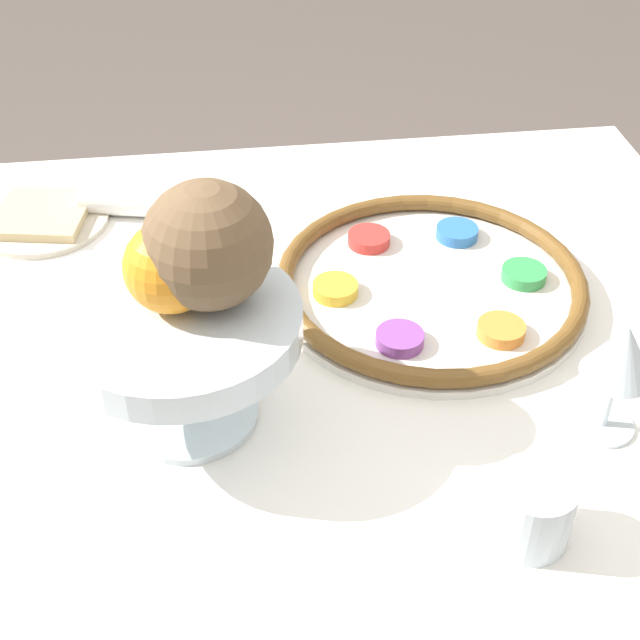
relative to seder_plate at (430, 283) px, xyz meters
name	(u,v)px	position (x,y,z in m)	size (l,w,h in m)	color
dining_table	(276,543)	(0.19, 0.04, -0.39)	(1.12, 0.82, 0.75)	white
seder_plate	(430,283)	(0.00, 0.00, 0.00)	(0.35, 0.35, 0.03)	silver
wine_glass	(621,356)	(-0.12, 0.23, 0.07)	(0.07, 0.07, 0.12)	silver
fruit_stand	(181,335)	(0.27, 0.16, 0.09)	(0.22, 0.22, 0.13)	silver
orange_fruit	(170,267)	(0.28, 0.15, 0.15)	(0.08, 0.08, 0.08)	orange
coconut	(207,245)	(0.24, 0.15, 0.17)	(0.11, 0.11, 0.11)	brown
bread_plate	(43,218)	(0.45, -0.21, -0.01)	(0.16, 0.16, 0.02)	beige
napkin_roll	(142,200)	(0.33, -0.21, 0.01)	(0.16, 0.07, 0.04)	white
cup_mid	(532,510)	(-0.01, 0.34, 0.02)	(0.07, 0.07, 0.06)	silver
spoon	(137,196)	(0.34, -0.25, -0.01)	(0.16, 0.05, 0.01)	silver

